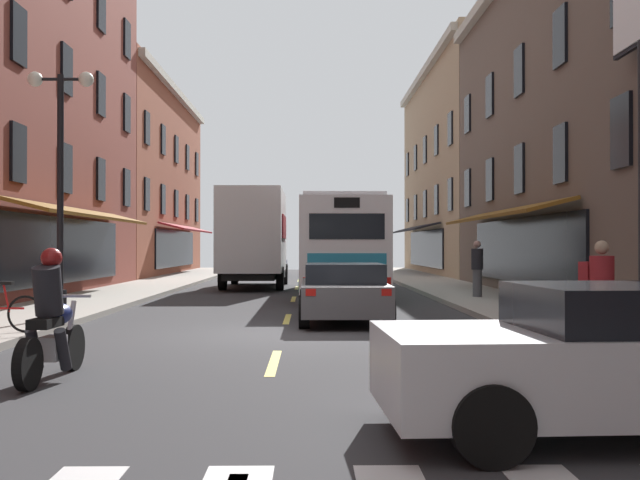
{
  "coord_description": "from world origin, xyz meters",
  "views": [
    {
      "loc": [
        0.52,
        -14.34,
        1.68
      ],
      "look_at": [
        0.84,
        9.48,
        1.88
      ],
      "focal_mm": 42.14,
      "sensor_mm": 36.0,
      "label": 1
    }
  ],
  "objects_px": {
    "box_truck": "(255,238)",
    "sedan_near": "(343,291)",
    "motorcycle_rider": "(51,324)",
    "street_lamp_twin": "(60,181)",
    "pedestrian_mid": "(477,268)",
    "sedan_mid": "(270,264)",
    "transit_bus": "(338,246)",
    "pedestrian_near": "(601,291)"
  },
  "relations": [
    {
      "from": "sedan_near",
      "to": "box_truck",
      "type": "bearing_deg",
      "value": 102.22
    },
    {
      "from": "pedestrian_near",
      "to": "street_lamp_twin",
      "type": "height_order",
      "value": "street_lamp_twin"
    },
    {
      "from": "transit_bus",
      "to": "box_truck",
      "type": "distance_m",
      "value": 5.33
    },
    {
      "from": "sedan_near",
      "to": "pedestrian_near",
      "type": "height_order",
      "value": "pedestrian_near"
    },
    {
      "from": "sedan_near",
      "to": "motorcycle_rider",
      "type": "relative_size",
      "value": 2.04
    },
    {
      "from": "pedestrian_near",
      "to": "sedan_near",
      "type": "bearing_deg",
      "value": -95.03
    },
    {
      "from": "box_truck",
      "to": "sedan_near",
      "type": "bearing_deg",
      "value": -77.78
    },
    {
      "from": "sedan_mid",
      "to": "street_lamp_twin",
      "type": "xyz_separation_m",
      "value": [
        -3.18,
        -25.2,
        2.4
      ]
    },
    {
      "from": "transit_bus",
      "to": "street_lamp_twin",
      "type": "relative_size",
      "value": 2.22
    },
    {
      "from": "pedestrian_mid",
      "to": "motorcycle_rider",
      "type": "bearing_deg",
      "value": 9.13
    },
    {
      "from": "box_truck",
      "to": "sedan_mid",
      "type": "xyz_separation_m",
      "value": [
        0.03,
        10.97,
        -1.33
      ]
    },
    {
      "from": "street_lamp_twin",
      "to": "pedestrian_mid",
      "type": "bearing_deg",
      "value": 32.07
    },
    {
      "from": "sedan_mid",
      "to": "motorcycle_rider",
      "type": "bearing_deg",
      "value": -91.85
    },
    {
      "from": "street_lamp_twin",
      "to": "pedestrian_near",
      "type": "bearing_deg",
      "value": -26.56
    },
    {
      "from": "motorcycle_rider",
      "to": "transit_bus",
      "type": "bearing_deg",
      "value": 75.9
    },
    {
      "from": "motorcycle_rider",
      "to": "sedan_near",
      "type": "bearing_deg",
      "value": 61.27
    },
    {
      "from": "box_truck",
      "to": "street_lamp_twin",
      "type": "xyz_separation_m",
      "value": [
        -3.15,
        -14.23,
        1.07
      ]
    },
    {
      "from": "box_truck",
      "to": "motorcycle_rider",
      "type": "bearing_deg",
      "value": -92.73
    },
    {
      "from": "box_truck",
      "to": "street_lamp_twin",
      "type": "bearing_deg",
      "value": -102.5
    },
    {
      "from": "sedan_near",
      "to": "sedan_mid",
      "type": "relative_size",
      "value": 0.95
    },
    {
      "from": "sedan_mid",
      "to": "pedestrian_mid",
      "type": "height_order",
      "value": "pedestrian_mid"
    },
    {
      "from": "sedan_near",
      "to": "motorcycle_rider",
      "type": "height_order",
      "value": "motorcycle_rider"
    },
    {
      "from": "transit_bus",
      "to": "pedestrian_mid",
      "type": "bearing_deg",
      "value": -39.51
    },
    {
      "from": "pedestrian_mid",
      "to": "street_lamp_twin",
      "type": "height_order",
      "value": "street_lamp_twin"
    },
    {
      "from": "pedestrian_near",
      "to": "box_truck",
      "type": "bearing_deg",
      "value": -110.23
    },
    {
      "from": "sedan_near",
      "to": "pedestrian_mid",
      "type": "bearing_deg",
      "value": 54.5
    },
    {
      "from": "transit_bus",
      "to": "street_lamp_twin",
      "type": "bearing_deg",
      "value": -122.53
    },
    {
      "from": "box_truck",
      "to": "sedan_near",
      "type": "relative_size",
      "value": 1.83
    },
    {
      "from": "street_lamp_twin",
      "to": "transit_bus",
      "type": "bearing_deg",
      "value": 57.47
    },
    {
      "from": "pedestrian_mid",
      "to": "transit_bus",
      "type": "bearing_deg",
      "value": -88.43
    },
    {
      "from": "box_truck",
      "to": "sedan_mid",
      "type": "distance_m",
      "value": 11.05
    },
    {
      "from": "motorcycle_rider",
      "to": "street_lamp_twin",
      "type": "bearing_deg",
      "value": 107.53
    },
    {
      "from": "street_lamp_twin",
      "to": "sedan_mid",
      "type": "bearing_deg",
      "value": 82.8
    },
    {
      "from": "box_truck",
      "to": "sedan_mid",
      "type": "height_order",
      "value": "box_truck"
    },
    {
      "from": "box_truck",
      "to": "sedan_mid",
      "type": "bearing_deg",
      "value": 89.86
    },
    {
      "from": "motorcycle_rider",
      "to": "street_lamp_twin",
      "type": "relative_size",
      "value": 0.39
    },
    {
      "from": "pedestrian_mid",
      "to": "box_truck",
      "type": "bearing_deg",
      "value": -95.1
    },
    {
      "from": "pedestrian_mid",
      "to": "pedestrian_near",
      "type": "bearing_deg",
      "value": 37.63
    },
    {
      "from": "pedestrian_near",
      "to": "pedestrian_mid",
      "type": "xyz_separation_m",
      "value": [
        0.69,
        11.48,
        0.02
      ]
    },
    {
      "from": "transit_bus",
      "to": "box_truck",
      "type": "relative_size",
      "value": 1.52
    },
    {
      "from": "pedestrian_mid",
      "to": "sedan_near",
      "type": "bearing_deg",
      "value": 5.58
    },
    {
      "from": "transit_bus",
      "to": "street_lamp_twin",
      "type": "distance_m",
      "value": 11.92
    }
  ]
}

